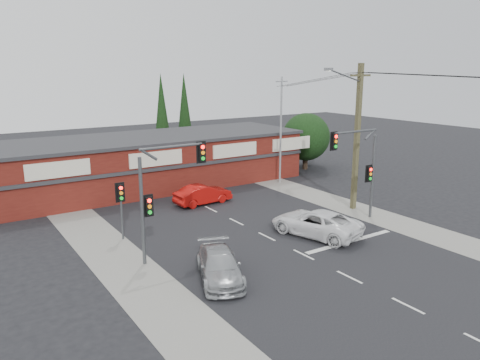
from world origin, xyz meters
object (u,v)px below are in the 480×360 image
white_suv (316,223)px  utility_pole (356,133)px  silver_suv (220,266)px  shop_building (148,161)px  red_sedan (203,194)px

white_suv → utility_pole: utility_pole is taller
silver_suv → shop_building: size_ratio=0.17×
shop_building → red_sedan: bearing=-80.2°
shop_building → utility_pole: size_ratio=2.73×
silver_suv → utility_pole: size_ratio=0.46×
red_sedan → white_suv: bearing=-170.3°
silver_suv → utility_pole: utility_pole is taller
white_suv → red_sedan: 9.78m
red_sedan → shop_building: size_ratio=0.16×
silver_suv → shop_building: (4.24, 18.59, 1.47)m
silver_suv → utility_pole: (13.60, 4.59, 4.73)m
white_suv → utility_pole: 7.84m
silver_suv → utility_pole: 15.11m
shop_building → utility_pole: (9.36, -14.00, 3.26)m
shop_building → utility_pole: utility_pole is taller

